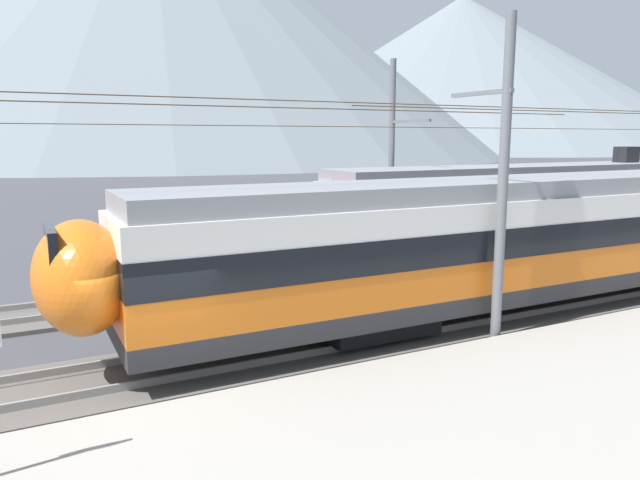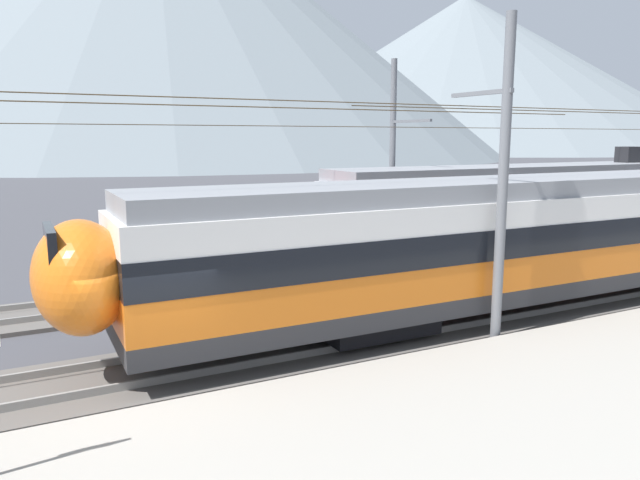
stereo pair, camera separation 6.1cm
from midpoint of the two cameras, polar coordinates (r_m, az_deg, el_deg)
ground_plane at (r=12.44m, az=-15.87°, el=-14.06°), size 400.00×400.00×0.00m
track_near at (r=13.22m, az=-16.66°, el=-12.30°), size 120.00×3.00×0.28m
track_far at (r=18.54m, az=-19.86°, el=-6.09°), size 120.00×3.00×0.28m
train_near_platform at (r=20.75m, az=26.70°, el=1.20°), size 32.77×2.93×4.27m
train_far_track at (r=27.26m, az=22.04°, el=3.30°), size 24.52×2.89×4.27m
catenary_mast_mid at (r=14.57m, az=16.82°, el=5.81°), size 49.25×2.05×7.69m
catenary_mast_far_side at (r=24.02m, az=7.24°, el=7.74°), size 49.25×2.58×7.97m
mountain_central_peak at (r=171.37m, az=-15.21°, el=19.88°), size 177.32×177.32×72.16m
mountain_right_ridge at (r=257.40m, az=13.50°, el=15.13°), size 197.11×197.11×60.65m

